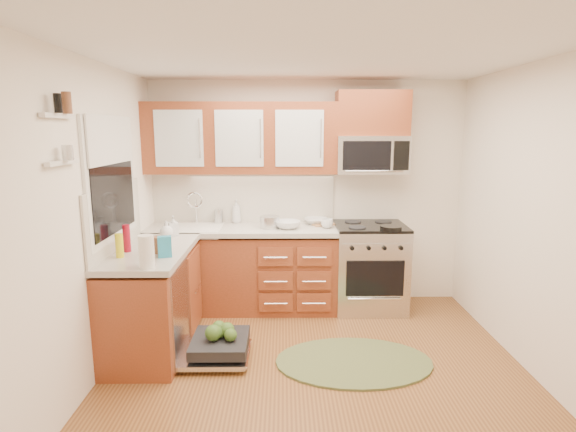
{
  "coord_description": "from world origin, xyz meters",
  "views": [
    {
      "loc": [
        -0.27,
        -3.33,
        1.96
      ],
      "look_at": [
        -0.22,
        0.85,
        1.16
      ],
      "focal_mm": 28.0,
      "sensor_mm": 36.0,
      "label": 1
    }
  ],
  "objects_px": {
    "rug": "(354,362)",
    "cup": "(327,223)",
    "microwave": "(371,155)",
    "cutting_board": "(323,224)",
    "range": "(369,267)",
    "upper_cabinets": "(241,138)",
    "bowl_b": "(288,225)",
    "dishwasher": "(216,347)",
    "sink": "(193,239)",
    "skillet": "(391,228)",
    "bowl_a": "(316,221)",
    "stock_pot": "(270,222)",
    "paper_towel_roll": "(147,252)"
  },
  "relations": [
    {
      "from": "cutting_board",
      "to": "bowl_a",
      "type": "xyz_separation_m",
      "value": [
        -0.07,
        0.05,
        0.02
      ]
    },
    {
      "from": "paper_towel_roll",
      "to": "bowl_b",
      "type": "height_order",
      "value": "paper_towel_roll"
    },
    {
      "from": "range",
      "to": "microwave",
      "type": "xyz_separation_m",
      "value": [
        0.0,
        0.12,
        1.23
      ]
    },
    {
      "from": "range",
      "to": "cutting_board",
      "type": "bearing_deg",
      "value": 166.74
    },
    {
      "from": "paper_towel_roll",
      "to": "bowl_a",
      "type": "height_order",
      "value": "paper_towel_roll"
    },
    {
      "from": "microwave",
      "to": "skillet",
      "type": "height_order",
      "value": "microwave"
    },
    {
      "from": "dishwasher",
      "to": "bowl_b",
      "type": "bearing_deg",
      "value": 59.0
    },
    {
      "from": "dishwasher",
      "to": "skillet",
      "type": "xyz_separation_m",
      "value": [
        1.7,
        0.88,
        0.87
      ]
    },
    {
      "from": "dishwasher",
      "to": "bowl_a",
      "type": "bearing_deg",
      "value": 53.59
    },
    {
      "from": "microwave",
      "to": "cutting_board",
      "type": "height_order",
      "value": "microwave"
    },
    {
      "from": "rug",
      "to": "cup",
      "type": "bearing_deg",
      "value": 96.45
    },
    {
      "from": "sink",
      "to": "bowl_a",
      "type": "height_order",
      "value": "bowl_a"
    },
    {
      "from": "dishwasher",
      "to": "sink",
      "type": "bearing_deg",
      "value": 109.2
    },
    {
      "from": "sink",
      "to": "cup",
      "type": "height_order",
      "value": "cup"
    },
    {
      "from": "dishwasher",
      "to": "cutting_board",
      "type": "xyz_separation_m",
      "value": [
        1.03,
        1.25,
        0.83
      ]
    },
    {
      "from": "rug",
      "to": "cup",
      "type": "relative_size",
      "value": 10.47
    },
    {
      "from": "range",
      "to": "bowl_b",
      "type": "bearing_deg",
      "value": -175.84
    },
    {
      "from": "bowl_b",
      "to": "cup",
      "type": "height_order",
      "value": "cup"
    },
    {
      "from": "range",
      "to": "microwave",
      "type": "bearing_deg",
      "value": 90.0
    },
    {
      "from": "stock_pot",
      "to": "cup",
      "type": "height_order",
      "value": "stock_pot"
    },
    {
      "from": "upper_cabinets",
      "to": "bowl_a",
      "type": "bearing_deg",
      "value": 1.74
    },
    {
      "from": "microwave",
      "to": "skillet",
      "type": "relative_size",
      "value": 3.45
    },
    {
      "from": "cutting_board",
      "to": "upper_cabinets",
      "type": "bearing_deg",
      "value": 178.4
    },
    {
      "from": "skillet",
      "to": "stock_pot",
      "type": "xyz_separation_m",
      "value": [
        -1.26,
        0.22,
        0.02
      ]
    },
    {
      "from": "skillet",
      "to": "cup",
      "type": "xyz_separation_m",
      "value": [
        -0.64,
        0.2,
        0.0
      ]
    },
    {
      "from": "bowl_a",
      "to": "cup",
      "type": "bearing_deg",
      "value": -64.81
    },
    {
      "from": "dishwasher",
      "to": "bowl_a",
      "type": "relative_size",
      "value": 2.65
    },
    {
      "from": "range",
      "to": "bowl_b",
      "type": "distance_m",
      "value": 1.03
    },
    {
      "from": "dishwasher",
      "to": "bowl_a",
      "type": "xyz_separation_m",
      "value": [
        0.96,
        1.3,
        0.86
      ]
    },
    {
      "from": "range",
      "to": "microwave",
      "type": "height_order",
      "value": "microwave"
    },
    {
      "from": "upper_cabinets",
      "to": "bowl_b",
      "type": "height_order",
      "value": "upper_cabinets"
    },
    {
      "from": "dishwasher",
      "to": "stock_pot",
      "type": "height_order",
      "value": "stock_pot"
    },
    {
      "from": "rug",
      "to": "skillet",
      "type": "bearing_deg",
      "value": 62.5
    },
    {
      "from": "dishwasher",
      "to": "bowl_b",
      "type": "height_order",
      "value": "bowl_b"
    },
    {
      "from": "dishwasher",
      "to": "bowl_b",
      "type": "relative_size",
      "value": 2.63
    },
    {
      "from": "range",
      "to": "sink",
      "type": "xyz_separation_m",
      "value": [
        -1.93,
        -0.01,
        0.33
      ]
    },
    {
      "from": "dishwasher",
      "to": "rug",
      "type": "relative_size",
      "value": 0.52
    },
    {
      "from": "cutting_board",
      "to": "skillet",
      "type": "bearing_deg",
      "value": -28.93
    },
    {
      "from": "sink",
      "to": "bowl_b",
      "type": "bearing_deg",
      "value": -3.09
    },
    {
      "from": "dishwasher",
      "to": "rug",
      "type": "bearing_deg",
      "value": -4.5
    },
    {
      "from": "sink",
      "to": "dishwasher",
      "type": "relative_size",
      "value": 0.89
    },
    {
      "from": "stock_pot",
      "to": "bowl_b",
      "type": "bearing_deg",
      "value": -9.91
    },
    {
      "from": "range",
      "to": "sink",
      "type": "distance_m",
      "value": 1.96
    },
    {
      "from": "dishwasher",
      "to": "stock_pot",
      "type": "xyz_separation_m",
      "value": [
        0.44,
        1.1,
        0.89
      ]
    },
    {
      "from": "dishwasher",
      "to": "cup",
      "type": "xyz_separation_m",
      "value": [
        1.06,
        1.08,
        0.88
      ]
    },
    {
      "from": "skillet",
      "to": "bowl_a",
      "type": "bearing_deg",
      "value": 150.47
    },
    {
      "from": "bowl_b",
      "to": "paper_towel_roll",
      "type": "bearing_deg",
      "value": -128.17
    },
    {
      "from": "rug",
      "to": "paper_towel_roll",
      "type": "height_order",
      "value": "paper_towel_roll"
    },
    {
      "from": "skillet",
      "to": "stock_pot",
      "type": "height_order",
      "value": "stock_pot"
    },
    {
      "from": "stock_pot",
      "to": "cutting_board",
      "type": "bearing_deg",
      "value": 14.47
    }
  ]
}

